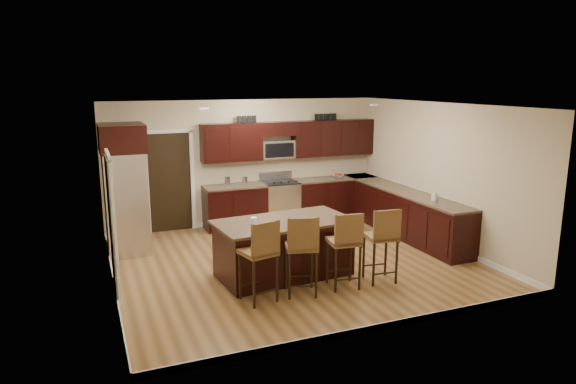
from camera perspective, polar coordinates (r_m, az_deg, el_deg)
name	(u,v)px	position (r m, az deg, el deg)	size (l,w,h in m)	color
floor	(294,262)	(9.04, 0.68, -7.73)	(6.00, 6.00, 0.00)	olive
ceiling	(294,105)	(8.50, 0.72, 9.62)	(6.00, 6.00, 0.00)	silver
wall_back	(246,162)	(11.22, -4.73, 3.30)	(6.00, 6.00, 0.00)	#C6B58F
wall_left	(107,201)	(8.04, -19.46, -0.98)	(5.50, 5.50, 0.00)	#C6B58F
wall_right	(439,174)	(10.19, 16.47, 1.92)	(5.50, 5.50, 0.00)	#C6B58F
base_cabinets	(351,207)	(10.95, 6.97, -1.72)	(4.02, 3.96, 0.92)	black
upper_cabinets	(293,139)	(11.35, 0.54, 5.95)	(4.00, 0.33, 0.80)	black
range	(280,202)	(11.33, -0.91, -1.09)	(0.76, 0.64, 1.11)	silver
microwave	(277,149)	(11.26, -1.22, 4.76)	(0.76, 0.31, 0.40)	silver
doorway	(170,182)	(10.90, -12.99, 1.05)	(0.85, 0.03, 2.06)	black
pantry_door	(111,228)	(7.82, -19.03, -3.79)	(0.03, 0.80, 2.04)	white
letter_decor	(287,118)	(11.26, -0.14, 8.22)	(2.20, 0.03, 0.15)	black
island	(284,250)	(8.31, -0.47, -6.43)	(2.25, 1.32, 0.92)	black
stool_left	(261,252)	(7.23, -3.05, -6.65)	(0.54, 0.54, 1.21)	brown
stool_mid	(302,246)	(7.44, 1.55, -6.05)	(0.55, 0.55, 1.21)	brown
stool_right	(345,241)	(7.74, 6.41, -5.47)	(0.50, 0.50, 1.20)	brown
refrigerator	(125,188)	(9.71, -17.66, 0.47)	(0.79, 0.99, 2.35)	silver
floor_mat	(312,232)	(10.72, 2.69, -4.48)	(0.86, 0.57, 0.01)	brown
fruit_bowl	(338,176)	(11.81, 5.58, 1.77)	(0.25, 0.25, 0.06)	silver
soap_bottle	(435,196)	(9.86, 15.99, -0.39)	(0.08, 0.09, 0.19)	#B2B2B2
canister_tall	(228,181)	(10.86, -6.74, 1.19)	(0.12, 0.12, 0.20)	silver
canister_short	(245,181)	(10.96, -4.82, 1.27)	(0.11, 0.11, 0.18)	silver
island_jar	(254,220)	(7.99, -3.82, -3.18)	(0.10, 0.10, 0.10)	white
stool_extra	(383,236)	(8.06, 10.50, -4.88)	(0.50, 0.50, 1.20)	brown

